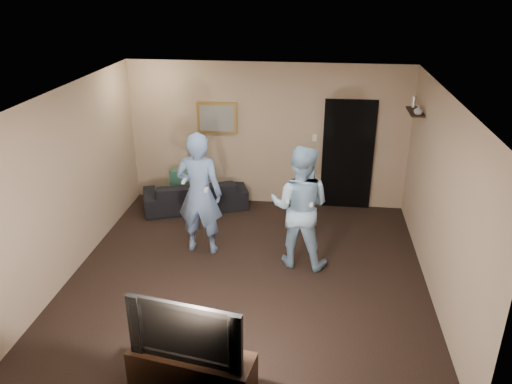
# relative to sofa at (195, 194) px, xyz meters

# --- Properties ---
(ground) EXTENTS (5.00, 5.00, 0.00)m
(ground) POSITION_rel_sofa_xyz_m (1.26, -2.07, -0.27)
(ground) COLOR black
(ground) RESTS_ON ground
(ceiling) EXTENTS (5.00, 5.00, 0.04)m
(ceiling) POSITION_rel_sofa_xyz_m (1.26, -2.07, 2.33)
(ceiling) COLOR silver
(ceiling) RESTS_ON wall_back
(wall_back) EXTENTS (5.00, 0.04, 2.60)m
(wall_back) POSITION_rel_sofa_xyz_m (1.26, 0.43, 1.03)
(wall_back) COLOR tan
(wall_back) RESTS_ON ground
(wall_front) EXTENTS (5.00, 0.04, 2.60)m
(wall_front) POSITION_rel_sofa_xyz_m (1.26, -4.57, 1.03)
(wall_front) COLOR tan
(wall_front) RESTS_ON ground
(wall_left) EXTENTS (0.04, 5.00, 2.60)m
(wall_left) POSITION_rel_sofa_xyz_m (-1.24, -2.07, 1.03)
(wall_left) COLOR tan
(wall_left) RESTS_ON ground
(wall_right) EXTENTS (0.04, 5.00, 2.60)m
(wall_right) POSITION_rel_sofa_xyz_m (3.76, -2.07, 1.03)
(wall_right) COLOR tan
(wall_right) RESTS_ON ground
(sofa) EXTENTS (1.99, 1.30, 0.54)m
(sofa) POSITION_rel_sofa_xyz_m (0.00, 0.00, 0.00)
(sofa) COLOR black
(sofa) RESTS_ON ground
(throw_pillow) EXTENTS (0.48, 0.26, 0.46)m
(throw_pillow) POSITION_rel_sofa_xyz_m (-0.22, 0.00, 0.21)
(throw_pillow) COLOR #164435
(throw_pillow) RESTS_ON sofa
(painting_frame) EXTENTS (0.72, 0.05, 0.57)m
(painting_frame) POSITION_rel_sofa_xyz_m (0.36, 0.41, 1.33)
(painting_frame) COLOR olive
(painting_frame) RESTS_ON wall_back
(painting_canvas) EXTENTS (0.62, 0.01, 0.47)m
(painting_canvas) POSITION_rel_sofa_xyz_m (0.36, 0.38, 1.33)
(painting_canvas) COLOR slate
(painting_canvas) RESTS_ON painting_frame
(doorway) EXTENTS (0.90, 0.06, 2.00)m
(doorway) POSITION_rel_sofa_xyz_m (2.71, 0.40, 0.73)
(doorway) COLOR black
(doorway) RESTS_ON ground
(light_switch) EXTENTS (0.08, 0.02, 0.12)m
(light_switch) POSITION_rel_sofa_xyz_m (2.11, 0.41, 1.03)
(light_switch) COLOR silver
(light_switch) RESTS_ON wall_back
(wall_shelf) EXTENTS (0.20, 0.60, 0.03)m
(wall_shelf) POSITION_rel_sofa_xyz_m (3.65, -0.27, 1.72)
(wall_shelf) COLOR black
(wall_shelf) RESTS_ON wall_right
(shelf_vase) EXTENTS (0.14, 0.14, 0.14)m
(shelf_vase) POSITION_rel_sofa_xyz_m (3.65, -0.49, 1.81)
(shelf_vase) COLOR #A7A7AC
(shelf_vase) RESTS_ON wall_shelf
(shelf_figurine) EXTENTS (0.06, 0.06, 0.18)m
(shelf_figurine) POSITION_rel_sofa_xyz_m (3.65, -0.06, 1.82)
(shelf_figurine) COLOR silver
(shelf_figurine) RESTS_ON wall_shelf
(tv_console) EXTENTS (1.33, 0.63, 0.46)m
(tv_console) POSITION_rel_sofa_xyz_m (1.00, -4.33, -0.02)
(tv_console) COLOR black
(tv_console) RESTS_ON ground
(television) EXTENTS (1.18, 0.35, 0.67)m
(television) POSITION_rel_sofa_xyz_m (1.00, -4.33, 0.54)
(television) COLOR black
(television) RESTS_ON tv_console
(wii_player_left) EXTENTS (0.72, 0.54, 1.90)m
(wii_player_left) POSITION_rel_sofa_xyz_m (0.45, -1.49, 0.68)
(wii_player_left) COLOR #6583B0
(wii_player_left) RESTS_ON ground
(wii_player_right) EXTENTS (0.99, 0.83, 1.82)m
(wii_player_right) POSITION_rel_sofa_xyz_m (1.96, -1.68, 0.64)
(wii_player_right) COLOR #97C0DC
(wii_player_right) RESTS_ON ground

